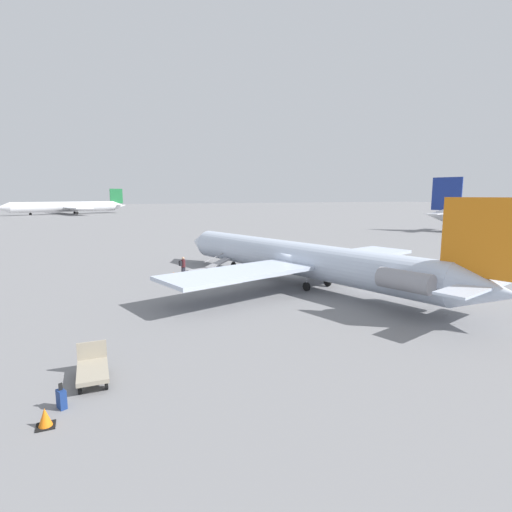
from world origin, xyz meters
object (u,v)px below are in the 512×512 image
Objects in this scene: airplane_main at (303,259)px; airplane_taxiing_distant at (68,207)px; passenger at (183,265)px; luggage_cart at (93,369)px; suitcase at (61,399)px; boarding_stairs at (203,271)px.

airplane_main is 0.72× the size of airplane_taxiing_distant.
passenger reaches higher than luggage_cart.
suitcase is (-19.48, 8.71, -0.67)m from passenger.
luggage_cart is (-18.00, 9.50, 0.09)m from boarding_stairs.
airplane_main is 10.42m from passenger.
boarding_stairs is (7.09, 5.99, -1.67)m from airplane_main.
luggage_cart is at bearing -129.17° from passenger.
airplane_taxiing_distant reaches higher than boarding_stairs.
luggage_cart is at bearing -30.28° from suitcase.
suitcase is (-1.72, 1.01, -0.13)m from luggage_cart.
suitcase is at bearing -129.81° from passenger.
airplane_taxiing_distant is at bearing 1.21° from suitcase.
airplane_taxiing_distant is 128.66m from boarding_stairs.
boarding_stairs is 4.70× the size of suitcase.
airplane_main reaches higher than passenger.
boarding_stairs is 2.38× the size of passenger.
airplane_main is at bearing -65.53° from boarding_stairs.
boarding_stairs is (-127.91, -13.62, -2.42)m from airplane_taxiing_distant.
suitcase is at bearing 74.58° from airplane_taxiing_distant.
suitcase is at bearing -133.77° from boarding_stairs.
passenger is at bearing -22.09° from luggage_cart.
passenger is 1.98× the size of suitcase.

